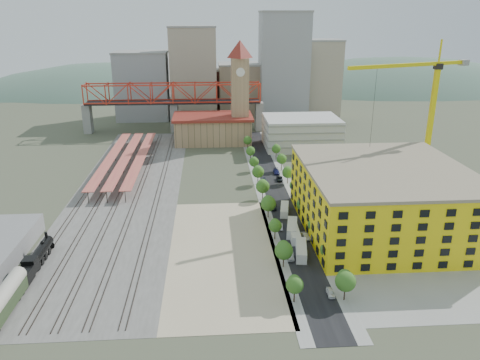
{
  "coord_description": "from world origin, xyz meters",
  "views": [
    {
      "loc": [
        -7.1,
        -140.48,
        58.65
      ],
      "look_at": [
        2.33,
        -3.32,
        10.0
      ],
      "focal_mm": 35.0,
      "sensor_mm": 36.0,
      "label": 1
    }
  ],
  "objects": [
    {
      "name": "car_4",
      "position": [
        19.0,
        -53.03,
        0.65
      ],
      "size": [
        1.68,
        3.89,
        1.31
      ],
      "primitive_type": "imported",
      "rotation": [
        0.0,
        0.0,
        -0.04
      ],
      "color": "white",
      "rests_on": "ground"
    },
    {
      "name": "truss_bridge",
      "position": [
        -25.0,
        105.0,
        18.86
      ],
      "size": [
        94.0,
        9.6,
        25.6
      ],
      "color": "gray",
      "rests_on": "ground"
    },
    {
      "name": "rail_tracks",
      "position": [
        -37.8,
        17.5,
        0.15
      ],
      "size": [
        26.56,
        160.0,
        0.18
      ],
      "color": "#382B23",
      "rests_on": "ground"
    },
    {
      "name": "dirt_lot",
      "position": [
        -4.0,
        -31.5,
        0.03
      ],
      "size": [
        28.0,
        67.0,
        0.06
      ],
      "primitive_type": "cube",
      "color": "tan",
      "rests_on": "ground"
    },
    {
      "name": "street_trees",
      "position": [
        16.0,
        5.0,
        0.0
      ],
      "size": [
        15.4,
        124.4,
        8.0
      ],
      "color": "#37651E",
      "rests_on": "ground"
    },
    {
      "name": "ballast_strip",
      "position": [
        -36.0,
        17.5,
        0.03
      ],
      "size": [
        36.0,
        165.0,
        0.06
      ],
      "primitive_type": "cube",
      "color": "#605E59",
      "rests_on": "ground"
    },
    {
      "name": "construction_building",
      "position": [
        42.0,
        -20.0,
        9.41
      ],
      "size": [
        44.6,
        50.6,
        18.8
      ],
      "color": "yellow",
      "rests_on": "ground"
    },
    {
      "name": "car_2",
      "position": [
        13.0,
        -3.69,
        0.66
      ],
      "size": [
        2.78,
        4.99,
        1.32
      ],
      "primitive_type": "imported",
      "rotation": [
        0.0,
        0.0,
        -0.13
      ],
      "color": "black",
      "rests_on": "ground"
    },
    {
      "name": "site_trailer_b",
      "position": [
        16.0,
        -24.86,
        1.31
      ],
      "size": [
        3.02,
        9.69,
        2.62
      ],
      "primitive_type": "cube",
      "rotation": [
        0.0,
        0.0,
        -0.05
      ],
      "color": "silver",
      "rests_on": "ground"
    },
    {
      "name": "site_trailer_c",
      "position": [
        16.0,
        -20.85,
        1.4
      ],
      "size": [
        4.69,
        10.55,
        2.8
      ],
      "primitive_type": "cube",
      "rotation": [
        0.0,
        0.0,
        -0.2
      ],
      "color": "silver",
      "rests_on": "ground"
    },
    {
      "name": "station_hall",
      "position": [
        -5.0,
        82.0,
        6.67
      ],
      "size": [
        38.0,
        24.0,
        13.1
      ],
      "color": "tan",
      "rests_on": "ground"
    },
    {
      "name": "sidewalk_east",
      "position": [
        21.5,
        15.0,
        0.02
      ],
      "size": [
        3.0,
        170.0,
        0.04
      ],
      "primitive_type": "cube",
      "color": "gray",
      "rests_on": "ground"
    },
    {
      "name": "sidewalk_west",
      "position": [
        10.5,
        15.0,
        0.02
      ],
      "size": [
        3.0,
        170.0,
        0.04
      ],
      "primitive_type": "cube",
      "color": "gray",
      "rests_on": "ground"
    },
    {
      "name": "street_asphalt",
      "position": [
        16.0,
        15.0,
        0.03
      ],
      "size": [
        12.0,
        170.0,
        0.06
      ],
      "primitive_type": "cube",
      "color": "black",
      "rests_on": "ground"
    },
    {
      "name": "skyline",
      "position": [
        7.47,
        142.31,
        22.81
      ],
      "size": [
        133.0,
        46.0,
        60.0
      ],
      "color": "#9EA0A3",
      "rests_on": "ground"
    },
    {
      "name": "ground",
      "position": [
        0.0,
        0.0,
        0.0
      ],
      "size": [
        400.0,
        400.0,
        0.0
      ],
      "primitive_type": "plane",
      "color": "#474C38",
      "rests_on": "ground"
    },
    {
      "name": "coach",
      "position": [
        -50.0,
        -55.7,
        3.22
      ],
      "size": [
        3.32,
        19.29,
        6.05
      ],
      "color": "#26321B",
      "rests_on": "ground"
    },
    {
      "name": "car_3",
      "position": [
        13.0,
        19.8,
        0.78
      ],
      "size": [
        2.89,
        5.6,
        1.55
      ],
      "primitive_type": "imported",
      "rotation": [
        0.0,
        0.0,
        0.14
      ],
      "color": "navy",
      "rests_on": "ground"
    },
    {
      "name": "car_1",
      "position": [
        13.0,
        -18.39,
        0.66
      ],
      "size": [
        1.74,
        4.14,
        1.33
      ],
      "primitive_type": "imported",
      "rotation": [
        0.0,
        0.0,
        -0.08
      ],
      "color": "#A5A4AA",
      "rests_on": "ground"
    },
    {
      "name": "locomotive",
      "position": [
        -50.0,
        -36.19,
        2.16
      ],
      "size": [
        3.0,
        23.14,
        5.79
      ],
      "color": "black",
      "rests_on": "ground"
    },
    {
      "name": "parking_garage",
      "position": [
        36.0,
        70.0,
        7.0
      ],
      "size": [
        34.0,
        26.0,
        14.0
      ],
      "primitive_type": "cube",
      "color": "silver",
      "rests_on": "ground"
    },
    {
      "name": "site_trailer_a",
      "position": [
        16.0,
        -34.47,
        1.38
      ],
      "size": [
        4.29,
        10.37,
        2.76
      ],
      "primitive_type": "cube",
      "rotation": [
        0.0,
        0.0,
        -0.17
      ],
      "color": "silver",
      "rests_on": "ground"
    },
    {
      "name": "clock_tower",
      "position": [
        8.0,
        79.99,
        28.7
      ],
      "size": [
        12.0,
        12.0,
        52.0
      ],
      "color": "tan",
      "rests_on": "ground"
    },
    {
      "name": "distant_hills",
      "position": [
        45.28,
        260.0,
        -79.54
      ],
      "size": [
        647.0,
        264.0,
        227.0
      ],
      "color": "#4C6B59",
      "rests_on": "ground"
    },
    {
      "name": "platform_canopies",
      "position": [
        -41.0,
        45.0,
        3.99
      ],
      "size": [
        16.0,
        80.0,
        4.12
      ],
      "color": "#D77252",
      "rests_on": "ground"
    },
    {
      "name": "car_6",
      "position": [
        19.0,
        23.15,
        0.67
      ],
      "size": [
        2.67,
        5.01,
        1.34
      ],
      "primitive_type": "imported",
      "rotation": [
        0.0,
        0.0,
        -0.1
      ],
      "color": "black",
      "rests_on": "ground"
    },
    {
      "name": "tower_crane",
      "position": [
        64.51,
        8.38,
        31.69
      ],
      "size": [
        45.65,
        18.42,
        51.35
      ],
      "color": "yellow",
      "rests_on": "ground"
    },
    {
      "name": "car_5",
      "position": [
        19.0,
        -25.08,
        0.72
      ],
      "size": [
        2.23,
        4.56,
        1.44
      ],
      "primitive_type": "imported",
      "rotation": [
        0.0,
        0.0,
        0.17
      ],
      "color": "#A2A2A7",
      "rests_on": "ground"
    },
    {
      "name": "car_7",
      "position": [
        19.0,
        31.43,
        0.78
      ],
      "size": [
        2.29,
        5.41,
        1.56
      ],
      "primitive_type": "imported",
      "rotation": [
        0.0,
        0.0,
        -0.02
      ],
      "color": "navy",
      "rests_on": "ground"
    },
    {
      "name": "car_0",
      "position": [
        13.0,
        -36.09,
        0.78
      ],
      "size": [
        2.35,
        4.78,
        1.57
      ],
      "primitive_type": "imported",
      "rotation": [
        0.0,
        0.0,
        -0.11
      ],
      "color": "silver",
      "rests_on": "ground"
    },
    {
      "name": "construction_pad",
      "position": [
        45.0,
        -20.0,
        0.03
      ],
      "size": [
        50.0,
        90.0,
        0.06
      ],
      "primitive_type": "cube",
      "color": "gray",
      "rests_on": "ground"
    },
    {
      "name": "site_trailer_d",
      "position": [
        16.0,
        -7.21,
        1.24
      ],
      "size": [
        4.0,
        9.32,
        2.47
      ],
      "primitive_type": "cube",
      "rotation": [
        0.0,
        0.0,
        -0.19
      ],
      "color": "silver",
      "rests_on": "ground"
    }
  ]
}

